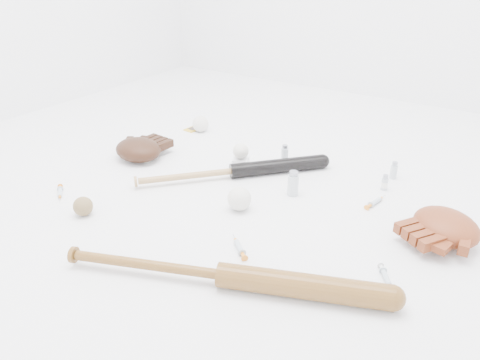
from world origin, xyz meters
The scene contains 19 objects.
bat_dark centered at (-0.12, 0.11, 0.03)m, with size 0.80×0.06×0.06m, color black, non-canonical shape.
bat_wood centered at (0.22, -0.45, 0.03)m, with size 0.93×0.07×0.07m, color brown, non-canonical shape.
glove_dark centered at (-0.56, 0.04, 0.05)m, with size 0.25×0.25×0.09m, color black, non-canonical shape.
glove_tan centered at (0.68, 0.11, 0.05)m, with size 0.26×0.26×0.09m, color maroon, non-canonical shape.
trading_card centered at (-0.59, 0.45, 0.00)m, with size 0.06×0.08×0.00m, color gold.
pedestal centered at (-0.15, 0.22, 0.02)m, with size 0.06×0.06×0.03m, color white.
baseball_on_pedestal centered at (-0.15, 0.22, 0.07)m, with size 0.06×0.06×0.06m, color silver.
baseball_left centered at (-0.51, 0.03, 0.04)m, with size 0.08×0.08×0.08m, color silver.
baseball_upper centered at (-0.54, 0.45, 0.04)m, with size 0.08×0.08×0.08m, color silver.
baseball_mid centered at (0.04, -0.08, 0.04)m, with size 0.08×0.08×0.08m, color silver.
baseball_aged centered at (-0.38, -0.40, 0.03)m, with size 0.07×0.07×0.07m, color brown.
syringe_0 centered at (-0.57, -0.35, 0.01)m, with size 0.13×0.02×0.02m, color #ADBCC6, non-canonical shape.
syringe_1 centered at (0.17, -0.29, 0.01)m, with size 0.14×0.02×0.02m, color #ADBCC6, non-canonical shape.
syringe_2 centered at (0.42, 0.21, 0.01)m, with size 0.14×0.02×0.02m, color #ADBCC6, non-canonical shape.
syringe_3 centered at (0.59, -0.19, 0.01)m, with size 0.13×0.02×0.02m, color #ADBCC6, non-canonical shape.
vial_0 centered at (0.41, 0.45, 0.03)m, with size 0.03×0.03×0.07m, color #B5BFC7.
vial_1 centered at (0.41, 0.34, 0.03)m, with size 0.02×0.02×0.06m, color #B5BFC7.
vial_2 centered at (-0.02, 0.36, 0.04)m, with size 0.03×0.03×0.08m, color #B5BFC7.
vial_3 centered at (0.15, 0.11, 0.05)m, with size 0.04×0.04×0.09m, color #B5BFC7.
Camera 1 is at (0.81, -1.26, 0.82)m, focal length 35.00 mm.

